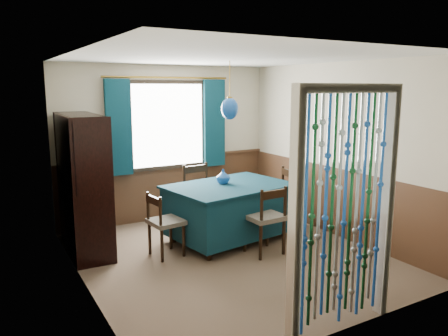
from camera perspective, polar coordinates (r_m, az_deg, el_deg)
floor at (r=5.74m, az=0.74°, el=-11.46°), size 4.00×4.00×0.00m
ceiling at (r=5.34m, az=0.81°, el=14.28°), size 4.00×4.00×0.00m
wall_back at (r=7.18m, az=-7.44°, el=3.21°), size 3.60×0.00×3.60m
wall_front at (r=3.86m, az=16.18°, el=-3.37°), size 3.60×0.00×3.60m
wall_left at (r=4.75m, az=-18.21°, el=-0.91°), size 0.00×4.00×4.00m
wall_right at (r=6.50m, az=14.55°, el=2.21°), size 0.00×4.00×4.00m
wainscot_back at (r=7.29m, az=-7.25°, el=-2.65°), size 3.60×0.00×3.60m
wainscot_front at (r=4.11m, az=15.49°, el=-13.54°), size 3.60×0.00×3.60m
wainscot_left at (r=4.95m, az=-17.54°, el=-9.43°), size 0.00×4.00×4.00m
wainscot_right at (r=6.63m, az=14.16°, el=-4.22°), size 0.00×4.00×4.00m
window at (r=7.10m, az=-7.34°, el=5.57°), size 1.32×0.12×1.42m
doorway at (r=3.95m, az=15.41°, el=-6.02°), size 1.16×0.12×2.18m
dining_table at (r=6.19m, az=0.72°, el=-5.30°), size 1.82×1.39×0.80m
chair_near at (r=5.71m, az=5.49°, el=-6.49°), size 0.47×0.45×0.91m
chair_far at (r=6.79m, az=-2.98°, el=-3.42°), size 0.52×0.50×0.98m
chair_left at (r=5.67m, az=-7.82°, el=-7.07°), size 0.44×0.46×0.83m
chair_right at (r=6.75m, az=7.22°, el=-3.76°), size 0.51×0.53×0.94m
sideboard at (r=6.09m, az=-17.85°, el=-4.52°), size 0.54×1.40×1.81m
pendant_lamp at (r=5.96m, az=0.75°, el=7.79°), size 0.24×0.24×0.78m
vase_table at (r=6.17m, az=-0.12°, el=-1.20°), size 0.19×0.19×0.19m
bowl_shelf at (r=5.69m, az=-16.98°, el=1.10°), size 0.27×0.27×0.05m
vase_sideboard at (r=6.24m, az=-17.95°, el=-0.66°), size 0.20×0.20×0.18m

